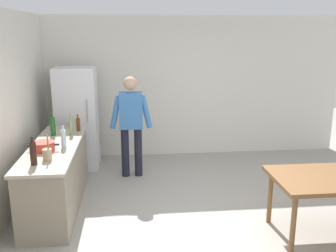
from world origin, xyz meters
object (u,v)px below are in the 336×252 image
(bottle_beer_brown, at_px, (78,124))
(cooking_pot, at_px, (44,146))
(bottle_wine_dark, at_px, (33,153))
(dining_table, at_px, (332,182))
(bottle_wine_green, at_px, (53,126))
(bottle_water_clear, at_px, (64,138))
(bottle_sauce_red, at_px, (71,122))
(bottle_vinegar_tall, at_px, (71,126))
(utensil_jar, at_px, (47,154))
(refrigerator, at_px, (77,118))
(person, at_px, (131,120))

(bottle_beer_brown, bearing_deg, cooking_pot, -108.17)
(cooking_pot, relative_size, bottle_beer_brown, 1.54)
(cooking_pot, relative_size, bottle_wine_dark, 1.18)
(dining_table, xyz_separation_m, bottle_wine_green, (-3.51, 1.61, 0.37))
(cooking_pot, distance_m, bottle_water_clear, 0.28)
(bottle_beer_brown, relative_size, bottle_sauce_red, 1.08)
(bottle_wine_dark, relative_size, bottle_vinegar_tall, 1.06)
(utensil_jar, distance_m, bottle_beer_brown, 1.36)
(dining_table, bearing_deg, bottle_wine_green, 155.32)
(utensil_jar, distance_m, bottle_sauce_red, 1.54)
(bottle_vinegar_tall, bearing_deg, bottle_beer_brown, 71.40)
(bottle_beer_brown, bearing_deg, bottle_vinegar_tall, -108.60)
(refrigerator, distance_m, bottle_wine_dark, 2.37)
(person, distance_m, bottle_water_clear, 1.47)
(bottle_vinegar_tall, bearing_deg, cooking_pot, -108.04)
(bottle_beer_brown, height_order, bottle_sauce_red, bottle_beer_brown)
(dining_table, relative_size, bottle_water_clear, 4.67)
(refrigerator, height_order, bottle_sauce_red, refrigerator)
(utensil_jar, bearing_deg, person, 58.64)
(bottle_vinegar_tall, bearing_deg, person, 30.73)
(bottle_wine_green, bearing_deg, bottle_vinegar_tall, 1.04)
(utensil_jar, relative_size, bottle_water_clear, 1.07)
(utensil_jar, xyz_separation_m, bottle_vinegar_tall, (0.12, 1.13, 0.06))
(utensil_jar, bearing_deg, bottle_wine_dark, -130.66)
(person, xyz_separation_m, dining_table, (2.35, -2.15, -0.31))
(cooking_pot, relative_size, bottle_sauce_red, 1.67)
(refrigerator, xyz_separation_m, bottle_vinegar_tall, (0.06, -1.08, 0.14))
(dining_table, distance_m, bottle_wine_green, 3.88)
(bottle_water_clear, bearing_deg, refrigerator, 91.72)
(bottle_wine_green, relative_size, bottle_wine_dark, 1.00)
(utensil_jar, height_order, bottle_wine_dark, bottle_wine_dark)
(bottle_wine_dark, bearing_deg, refrigerator, 85.51)
(person, height_order, bottle_beer_brown, person)
(bottle_beer_brown, xyz_separation_m, bottle_water_clear, (-0.08, -0.85, 0.02))
(dining_table, distance_m, cooking_pot, 3.60)
(dining_table, height_order, bottle_wine_green, bottle_wine_green)
(dining_table, height_order, bottle_wine_dark, bottle_wine_dark)
(utensil_jar, relative_size, bottle_sauce_red, 1.33)
(bottle_sauce_red, xyz_separation_m, bottle_vinegar_tall, (0.07, -0.41, 0.04))
(person, relative_size, bottle_sauce_red, 7.08)
(bottle_sauce_red, distance_m, bottle_wine_dark, 1.69)
(dining_table, distance_m, bottle_wine_dark, 3.52)
(cooking_pot, height_order, bottle_beer_brown, bottle_beer_brown)
(bottle_beer_brown, bearing_deg, refrigerator, 98.77)
(person, bearing_deg, bottle_water_clear, -127.79)
(bottle_water_clear, relative_size, bottle_vinegar_tall, 0.94)
(cooking_pot, height_order, bottle_vinegar_tall, bottle_vinegar_tall)
(dining_table, bearing_deg, bottle_beer_brown, 149.87)
(person, xyz_separation_m, bottle_wine_dark, (-1.14, -1.80, 0.07))
(refrigerator, height_order, bottle_wine_green, refrigerator)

